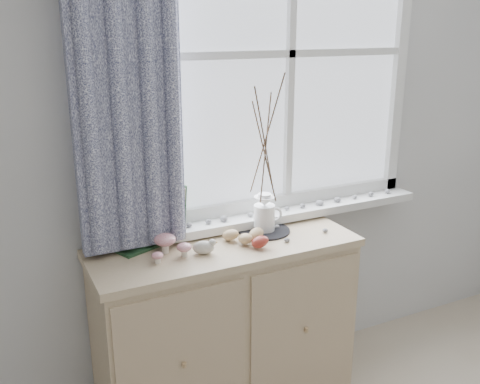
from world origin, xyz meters
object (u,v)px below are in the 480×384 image
Objects in this scene: twig_pitcher at (265,141)px; toadstool_cluster at (168,244)px; sideboard at (226,329)px; botanical_book at (152,219)px.

toadstool_cluster is at bearing -162.32° from twig_pitcher.
botanical_book reaches higher than sideboard.
sideboard is at bearing -1.38° from toadstool_cluster.
twig_pitcher reaches higher than botanical_book.
botanical_book is at bearing 106.89° from toadstool_cluster.
twig_pitcher is at bearing -28.15° from botanical_book.
sideboard is at bearing -153.42° from twig_pitcher.
botanical_book is 0.50× the size of twig_pitcher.
sideboard is 6.80× the size of toadstool_cluster.
toadstool_cluster is 0.23× the size of twig_pitcher.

